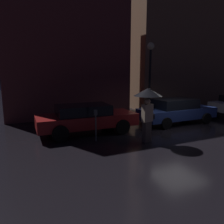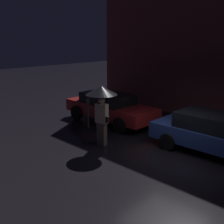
% 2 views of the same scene
% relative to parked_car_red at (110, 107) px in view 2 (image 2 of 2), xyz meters
% --- Properties ---
extents(ground_plane, '(60.00, 60.00, 0.00)m').
position_rel_parked_car_red_xyz_m(ground_plane, '(4.27, -1.54, -0.74)').
color(ground_plane, black).
extents(building_facade_left, '(7.92, 3.00, 8.31)m').
position_rel_parked_car_red_xyz_m(building_facade_left, '(0.29, 4.96, 3.41)').
color(building_facade_left, brown).
rests_on(building_facade_left, ground).
extents(parked_car_red, '(4.70, 1.97, 1.37)m').
position_rel_parked_car_red_xyz_m(parked_car_red, '(0.00, 0.00, 0.00)').
color(parked_car_red, maroon).
rests_on(parked_car_red, ground).
extents(parked_car_blue, '(4.50, 1.87, 1.40)m').
position_rel_parked_car_red_xyz_m(parked_car_blue, '(5.26, -0.17, -0.01)').
color(parked_car_blue, navy).
rests_on(parked_car_blue, ground).
extents(pedestrian_with_umbrella, '(1.15, 1.15, 2.24)m').
position_rel_parked_car_red_xyz_m(pedestrian_with_umbrella, '(1.89, -2.32, 1.04)').
color(pedestrian_with_umbrella, '#66564C').
rests_on(pedestrian_with_umbrella, ground).
extents(parking_meter, '(0.12, 0.10, 1.34)m').
position_rel_parked_car_red_xyz_m(parking_meter, '(-0.00, -1.35, 0.08)').
color(parking_meter, '#4C5154').
rests_on(parking_meter, ground).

